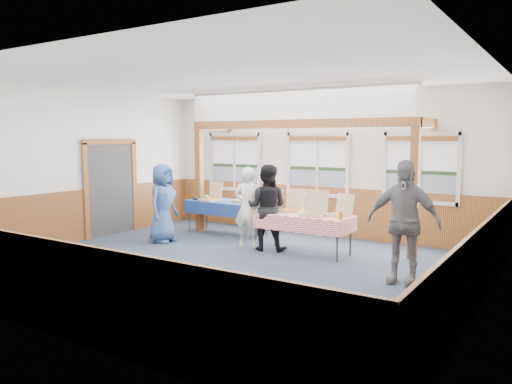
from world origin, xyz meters
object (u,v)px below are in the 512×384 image
at_px(table_left, 227,204).
at_px(man_blue, 163,203).
at_px(table_right, 304,217).
at_px(woman_white, 248,208).
at_px(woman_black, 267,207).
at_px(person_grey, 403,222).

xyz_separation_m(table_left, man_blue, (-0.61, -1.47, 0.13)).
distance_m(table_right, woman_white, 1.17).
height_order(table_right, man_blue, man_blue).
xyz_separation_m(table_left, woman_black, (1.64, -0.93, 0.14)).
distance_m(man_blue, person_grey, 5.17).
relative_size(woman_white, woman_black, 0.97).
bearing_deg(table_left, person_grey, -19.48).
distance_m(table_left, man_blue, 1.60).
bearing_deg(table_right, person_grey, -5.64).
height_order(table_right, person_grey, person_grey).
height_order(table_left, person_grey, person_grey).
relative_size(table_left, person_grey, 1.02).
xyz_separation_m(table_right, woman_white, (-1.14, -0.22, 0.12)).
height_order(table_left, table_right, same).
relative_size(woman_black, man_blue, 1.02).
distance_m(table_left, woman_white, 1.62).
height_order(woman_white, woman_black, woman_black).
relative_size(woman_white, man_blue, 0.98).
bearing_deg(man_blue, woman_black, -87.28).
relative_size(table_left, woman_black, 1.13).
relative_size(table_right, woman_white, 1.21).
xyz_separation_m(table_right, man_blue, (-3.01, -0.68, 0.13)).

